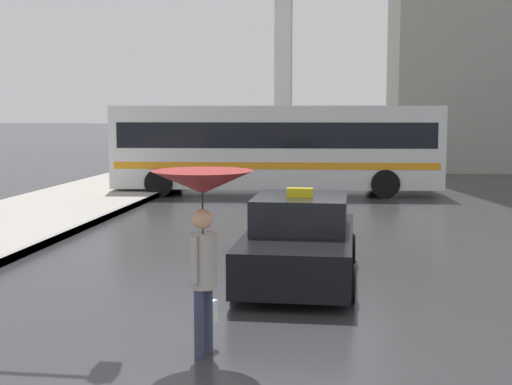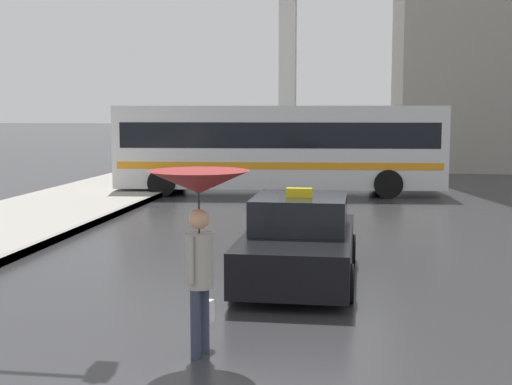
% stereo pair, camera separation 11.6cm
% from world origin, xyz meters
% --- Properties ---
extents(taxi, '(1.91, 4.22, 1.61)m').
position_xyz_m(taxi, '(1.28, 6.84, 0.66)').
color(taxi, black).
rests_on(taxi, ground_plane).
extents(city_bus, '(11.43, 3.45, 3.07)m').
position_xyz_m(city_bus, '(-0.54, 19.59, 1.71)').
color(city_bus, silver).
rests_on(city_bus, ground_plane).
extents(pedestrian_with_umbrella, '(1.20, 1.20, 2.22)m').
position_xyz_m(pedestrian_with_umbrella, '(0.44, 2.86, 1.84)').
color(pedestrian_with_umbrella, '#2D3347').
rests_on(pedestrian_with_umbrella, ground_plane).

